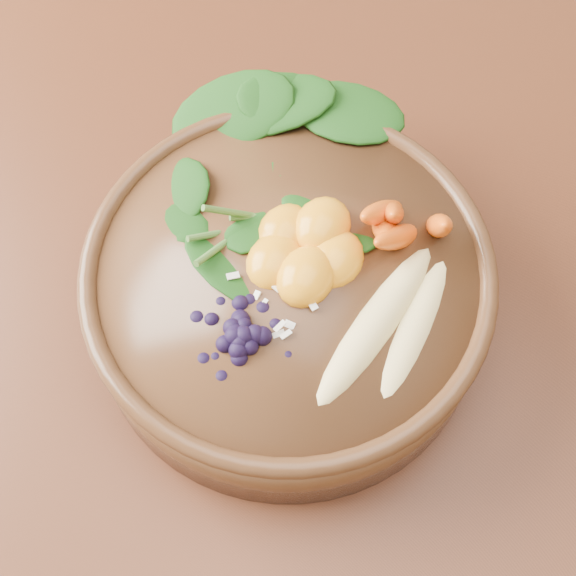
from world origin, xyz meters
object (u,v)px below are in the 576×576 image
at_px(carrot_cluster, 417,193).
at_px(mandarin_cluster, 305,240).
at_px(kale_heap, 282,162).
at_px(dining_table, 548,359).
at_px(banana_halves, 398,316).
at_px(blueberry_pile, 240,325).
at_px(stoneware_bowl, 288,294).

height_order(carrot_cluster, mandarin_cluster, carrot_cluster).
relative_size(kale_heap, carrot_cluster, 2.38).
bearing_deg(dining_table, carrot_cluster, -167.10).
bearing_deg(carrot_cluster, banana_halves, -66.94).
xyz_separation_m(kale_heap, blueberry_pile, (0.03, -0.13, -0.00)).
bearing_deg(blueberry_pile, banana_halves, 31.20).
xyz_separation_m(stoneware_bowl, blueberry_pile, (-0.00, -0.06, 0.06)).
bearing_deg(mandarin_cluster, blueberry_pile, -96.55).
bearing_deg(blueberry_pile, stoneware_bowl, 85.57).
xyz_separation_m(carrot_cluster, blueberry_pile, (-0.07, -0.13, -0.02)).
height_order(kale_heap, mandarin_cluster, kale_heap).
distance_m(dining_table, mandarin_cluster, 0.29).
xyz_separation_m(banana_halves, mandarin_cluster, (-0.08, 0.02, 0.00)).
relative_size(stoneware_bowl, blueberry_pile, 2.16).
relative_size(carrot_cluster, banana_halves, 0.50).
bearing_deg(dining_table, blueberry_pile, -142.09).
bearing_deg(dining_table, kale_heap, -170.97).
bearing_deg(banana_halves, mandarin_cluster, 170.25).
height_order(stoneware_bowl, blueberry_pile, blueberry_pile).
xyz_separation_m(dining_table, banana_halves, (-0.12, -0.11, 0.19)).
relative_size(dining_table, blueberry_pile, 11.84).
bearing_deg(stoneware_bowl, carrot_cluster, 49.02).
height_order(dining_table, mandarin_cluster, mandarin_cluster).
bearing_deg(carrot_cluster, stoneware_bowl, -123.69).
relative_size(mandarin_cluster, blueberry_pile, 0.69).
bearing_deg(banana_halves, dining_table, 49.39).
relative_size(carrot_cluster, blueberry_pile, 0.60).
distance_m(stoneware_bowl, banana_halves, 0.10).
height_order(stoneware_bowl, carrot_cluster, carrot_cluster).
bearing_deg(dining_table, banana_halves, -137.90).
bearing_deg(blueberry_pile, mandarin_cluster, 83.45).
bearing_deg(kale_heap, blueberry_pile, -75.49).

